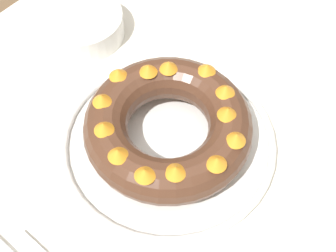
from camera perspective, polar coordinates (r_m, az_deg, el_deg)
name	(u,v)px	position (r m, az deg, el deg)	size (l,w,h in m)	color
dining_table	(178,199)	(0.77, 1.21, -8.91)	(1.32, 0.91, 0.77)	silver
serving_dish	(168,141)	(0.69, 0.00, -1.90)	(0.32, 0.32, 0.02)	white
bundt_cake	(168,126)	(0.65, 0.00, 0.06)	(0.24, 0.24, 0.07)	#4C2D1E
side_bowl	(82,25)	(0.83, -10.42, 12.00)	(0.14, 0.14, 0.04)	white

